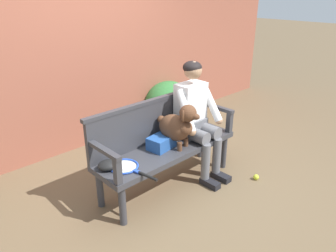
% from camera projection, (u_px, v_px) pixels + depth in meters
% --- Properties ---
extents(ground_plane, '(40.00, 40.00, 0.00)m').
position_uv_depth(ground_plane, '(168.00, 184.00, 3.69)').
color(ground_plane, brown).
extents(brick_garden_fence, '(8.00, 0.30, 2.39)m').
position_uv_depth(brick_garden_fence, '(82.00, 59.00, 4.33)').
color(brick_garden_fence, '#9E5642').
rests_on(brick_garden_fence, ground).
extents(hedge_bush_far_left, '(0.80, 0.69, 0.70)m').
position_uv_depth(hedge_bush_far_left, '(168.00, 102.00, 5.25)').
color(hedge_bush_far_left, '#337538').
rests_on(hedge_bush_far_left, ground).
extents(garden_bench, '(1.70, 0.50, 0.48)m').
position_uv_depth(garden_bench, '(168.00, 152.00, 3.52)').
color(garden_bench, '#38383D').
rests_on(garden_bench, ground).
extents(bench_backrest, '(1.74, 0.06, 0.50)m').
position_uv_depth(bench_backrest, '(154.00, 120.00, 3.54)').
color(bench_backrest, '#38383D').
rests_on(bench_backrest, garden_bench).
extents(bench_armrest_left_end, '(0.06, 0.50, 0.28)m').
position_uv_depth(bench_armrest_left_end, '(109.00, 159.00, 2.85)').
color(bench_armrest_left_end, '#38383D').
rests_on(bench_armrest_left_end, garden_bench).
extents(bench_armrest_right_end, '(0.06, 0.50, 0.28)m').
position_uv_depth(bench_armrest_right_end, '(222.00, 113.00, 3.87)').
color(bench_armrest_right_end, '#38383D').
rests_on(bench_armrest_right_end, garden_bench).
extents(person_seated, '(0.56, 0.65, 1.35)m').
position_uv_depth(person_seated, '(196.00, 115.00, 3.65)').
color(person_seated, black).
rests_on(person_seated, ground).
extents(dog_on_bench, '(0.32, 0.50, 0.51)m').
position_uv_depth(dog_on_bench, '(178.00, 125.00, 3.40)').
color(dog_on_bench, brown).
rests_on(dog_on_bench, garden_bench).
extents(tennis_racket, '(0.33, 0.58, 0.03)m').
position_uv_depth(tennis_racket, '(126.00, 167.00, 3.09)').
color(tennis_racket, blue).
rests_on(tennis_racket, garden_bench).
extents(baseball_glove, '(0.27, 0.24, 0.09)m').
position_uv_depth(baseball_glove, '(109.00, 165.00, 3.06)').
color(baseball_glove, black).
rests_on(baseball_glove, garden_bench).
extents(sports_bag, '(0.31, 0.24, 0.14)m').
position_uv_depth(sports_bag, '(161.00, 142.00, 3.44)').
color(sports_bag, '#2856A3').
rests_on(sports_bag, garden_bench).
extents(tennis_ball, '(0.07, 0.07, 0.07)m').
position_uv_depth(tennis_ball, '(256.00, 177.00, 3.76)').
color(tennis_ball, '#CCDB33').
rests_on(tennis_ball, ground).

